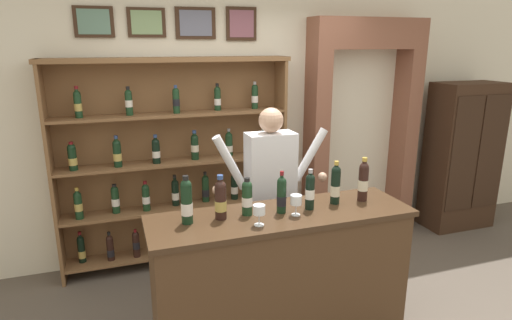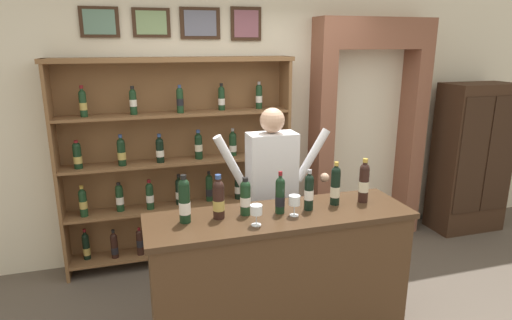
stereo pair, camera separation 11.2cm
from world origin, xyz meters
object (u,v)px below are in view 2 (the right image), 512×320
(tasting_bottle_vin_santo, at_px, (280,195))
(tasting_bottle_brunello, at_px, (364,182))
(tasting_bottle_super_tuscan, at_px, (335,185))
(wine_glass_center, at_px, (294,201))
(side_cabinet, at_px, (471,158))
(tasting_bottle_chianti, at_px, (245,197))
(tasting_counter, at_px, (279,278))
(tasting_bottle_bianco, at_px, (309,191))
(shopkeeper, at_px, (272,184))
(tasting_bottle_rosso, at_px, (219,199))
(tasting_bottle_prosecco, at_px, (184,200))
(wine_shelf, at_px, (178,160))
(wine_glass_spare, at_px, (256,211))

(tasting_bottle_vin_santo, bearing_deg, tasting_bottle_brunello, 2.25)
(tasting_bottle_super_tuscan, xyz_separation_m, wine_glass_center, (-0.37, -0.12, -0.04))
(side_cabinet, relative_size, tasting_bottle_chianti, 6.46)
(tasting_counter, relative_size, tasting_bottle_brunello, 5.61)
(tasting_bottle_chianti, xyz_separation_m, tasting_bottle_bianco, (0.46, -0.04, 0.01))
(shopkeeper, bearing_deg, tasting_bottle_bianco, -81.97)
(shopkeeper, bearing_deg, tasting_bottle_rosso, -136.03)
(tasting_bottle_prosecco, distance_m, tasting_bottle_vin_santo, 0.66)
(side_cabinet, distance_m, tasting_bottle_brunello, 2.50)
(tasting_counter, distance_m, tasting_bottle_vin_santo, 0.64)
(tasting_bottle_vin_santo, height_order, tasting_bottle_bianco, tasting_bottle_vin_santo)
(tasting_bottle_bianco, bearing_deg, tasting_bottle_vin_santo, 178.85)
(shopkeeper, distance_m, tasting_bottle_vin_santo, 0.60)
(tasting_bottle_rosso, bearing_deg, tasting_bottle_brunello, -0.17)
(wine_shelf, distance_m, tasting_counter, 1.66)
(tasting_bottle_prosecco, distance_m, tasting_bottle_bianco, 0.88)
(wine_shelf, height_order, tasting_bottle_super_tuscan, wine_shelf)
(side_cabinet, bearing_deg, tasting_bottle_bianco, -154.22)
(tasting_bottle_rosso, bearing_deg, tasting_bottle_super_tuscan, 0.52)
(tasting_bottle_vin_santo, relative_size, wine_glass_center, 2.07)
(tasting_counter, relative_size, shopkeeper, 1.13)
(wine_shelf, bearing_deg, tasting_bottle_rosso, -85.80)
(tasting_bottle_vin_santo, bearing_deg, side_cabinet, 23.97)
(shopkeeper, xyz_separation_m, tasting_bottle_vin_santo, (-0.13, -0.57, 0.11))
(tasting_bottle_bianco, relative_size, wine_glass_spare, 2.12)
(side_cabinet, xyz_separation_m, shopkeeper, (-2.69, -0.68, 0.16))
(tasting_bottle_prosecco, relative_size, tasting_bottle_bianco, 1.10)
(side_cabinet, relative_size, tasting_counter, 0.92)
(tasting_counter, height_order, wine_glass_center, wine_glass_center)
(tasting_counter, relative_size, tasting_bottle_super_tuscan, 5.78)
(wine_glass_spare, bearing_deg, side_cabinet, 24.90)
(tasting_bottle_vin_santo, bearing_deg, tasting_bottle_prosecco, 177.53)
(side_cabinet, distance_m, wine_glass_center, 3.07)
(wine_shelf, xyz_separation_m, tasting_bottle_bianco, (0.75, -1.46, 0.10))
(wine_glass_center, bearing_deg, wine_shelf, 111.75)
(tasting_bottle_chianti, height_order, tasting_bottle_brunello, tasting_bottle_brunello)
(shopkeeper, distance_m, tasting_bottle_prosecco, 0.97)
(tasting_bottle_rosso, xyz_separation_m, tasting_bottle_super_tuscan, (0.87, 0.01, 0.01))
(wine_glass_spare, bearing_deg, tasting_bottle_vin_santo, 35.60)
(wine_glass_center, bearing_deg, tasting_bottle_prosecco, 171.75)
(tasting_bottle_rosso, height_order, tasting_bottle_bianco, tasting_bottle_rosso)
(tasting_bottle_chianti, bearing_deg, tasting_bottle_brunello, -0.85)
(side_cabinet, bearing_deg, tasting_bottle_vin_santo, -156.03)
(tasting_bottle_super_tuscan, bearing_deg, tasting_bottle_bianco, -169.51)
(tasting_bottle_vin_santo, height_order, wine_glass_spare, tasting_bottle_vin_santo)
(tasting_bottle_vin_santo, bearing_deg, tasting_bottle_super_tuscan, 4.86)
(side_cabinet, relative_size, tasting_bottle_vin_santo, 5.73)
(tasting_bottle_super_tuscan, bearing_deg, tasting_bottle_chianti, 179.81)
(wine_shelf, distance_m, side_cabinet, 3.37)
(tasting_bottle_super_tuscan, xyz_separation_m, wine_glass_spare, (-0.66, -0.20, -0.05))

